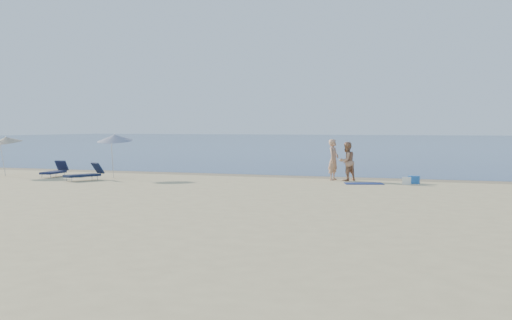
% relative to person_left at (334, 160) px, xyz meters
% --- Properties ---
extents(ground, '(160.00, 160.00, 0.00)m').
position_rel_person_left_xyz_m(ground, '(-3.11, -17.99, -0.97)').
color(ground, '#C6B484').
rests_on(ground, ground).
extents(sea, '(240.00, 160.00, 0.01)m').
position_rel_person_left_xyz_m(sea, '(-3.11, 82.01, -0.97)').
color(sea, '#0D2250').
rests_on(sea, ground).
extents(wet_sand_strip, '(240.00, 1.60, 0.00)m').
position_rel_person_left_xyz_m(wet_sand_strip, '(-3.11, 1.41, -0.97)').
color(wet_sand_strip, '#847254').
rests_on(wet_sand_strip, ground).
extents(person_left, '(0.55, 0.76, 1.95)m').
position_rel_person_left_xyz_m(person_left, '(0.00, 0.00, 0.00)').
color(person_left, tan).
rests_on(person_left, ground).
extents(person_right, '(1.07, 1.12, 1.83)m').
position_rel_person_left_xyz_m(person_right, '(0.66, -0.11, -0.06)').
color(person_right, tan).
rests_on(person_right, ground).
extents(beach_towel, '(1.88, 1.43, 0.03)m').
position_rel_person_left_xyz_m(beach_towel, '(1.71, -1.40, -0.96)').
color(beach_towel, '#101C52').
rests_on(beach_towel, ground).
extents(white_bag, '(0.39, 0.34, 0.32)m').
position_rel_person_left_xyz_m(white_bag, '(3.53, -1.04, -0.82)').
color(white_bag, white).
rests_on(white_bag, ground).
extents(blue_cooler, '(0.50, 0.36, 0.35)m').
position_rel_person_left_xyz_m(blue_cooler, '(3.80, -0.57, -0.80)').
color(blue_cooler, blue).
rests_on(blue_cooler, ground).
extents(umbrella_near, '(2.00, 2.02, 2.29)m').
position_rel_person_left_xyz_m(umbrella_near, '(-10.47, -2.41, 1.01)').
color(umbrella_near, silver).
rests_on(umbrella_near, ground).
extents(umbrella_far, '(2.13, 2.15, 2.17)m').
position_rel_person_left_xyz_m(umbrella_far, '(-16.40, -3.26, 0.88)').
color(umbrella_far, silver).
rests_on(umbrella_far, ground).
extents(lounger_left, '(0.82, 1.89, 0.81)m').
position_rel_person_left_xyz_m(lounger_left, '(-13.67, -2.92, -0.68)').
color(lounger_left, '#161D3E').
rests_on(lounger_left, ground).
extents(lounger_right, '(1.34, 1.97, 0.83)m').
position_rel_person_left_xyz_m(lounger_right, '(-10.97, -4.20, -0.67)').
color(lounger_right, '#151D3A').
rests_on(lounger_right, ground).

